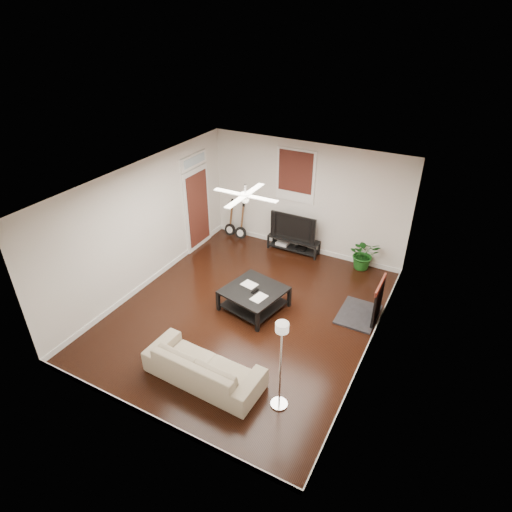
{
  "coord_description": "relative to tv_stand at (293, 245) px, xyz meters",
  "views": [
    {
      "loc": [
        3.46,
        -6.08,
        5.52
      ],
      "look_at": [
        0.0,
        0.4,
        1.15
      ],
      "focal_mm": 30.05,
      "sensor_mm": 36.0,
      "label": 1
    }
  ],
  "objects": [
    {
      "name": "room",
      "position": [
        0.18,
        -2.78,
        1.21
      ],
      "size": [
        5.01,
        6.01,
        2.81
      ],
      "color": "black",
      "rests_on": "ground"
    },
    {
      "name": "brick_accent",
      "position": [
        2.67,
        -1.78,
        1.21
      ],
      "size": [
        0.02,
        2.2,
        2.8
      ],
      "primitive_type": "cube",
      "color": "#9F4433",
      "rests_on": "floor"
    },
    {
      "name": "fireplace",
      "position": [
        2.38,
        -1.78,
        0.27
      ],
      "size": [
        0.8,
        1.1,
        0.92
      ],
      "primitive_type": "cube",
      "color": "black",
      "rests_on": "floor"
    },
    {
      "name": "window_back",
      "position": [
        -0.12,
        0.19,
        1.76
      ],
      "size": [
        1.0,
        0.06,
        1.3
      ],
      "primitive_type": "cube",
      "color": "#34110E",
      "rests_on": "wall_back"
    },
    {
      "name": "door_left",
      "position": [
        -2.28,
        -0.88,
        1.06
      ],
      "size": [
        0.08,
        1.0,
        2.5
      ],
      "primitive_type": "cube",
      "color": "white",
      "rests_on": "wall_left"
    },
    {
      "name": "tv_stand",
      "position": [
        0.0,
        0.0,
        0.0
      ],
      "size": [
        1.33,
        0.35,
        0.37
      ],
      "primitive_type": "cube",
      "color": "black",
      "rests_on": "floor"
    },
    {
      "name": "tv",
      "position": [
        0.0,
        0.02,
        0.53
      ],
      "size": [
        1.19,
        0.16,
        0.69
      ],
      "primitive_type": "imported",
      "color": "black",
      "rests_on": "tv_stand"
    },
    {
      "name": "coffee_table",
      "position": [
        0.23,
        -2.57,
        0.05
      ],
      "size": [
        1.31,
        1.31,
        0.47
      ],
      "primitive_type": "cube",
      "rotation": [
        0.0,
        0.0,
        -0.2
      ],
      "color": "black",
      "rests_on": "floor"
    },
    {
      "name": "sofa",
      "position": [
        0.43,
        -4.69,
        0.11
      ],
      "size": [
        2.07,
        0.88,
        0.6
      ],
      "primitive_type": "imported",
      "rotation": [
        0.0,
        0.0,
        3.1
      ],
      "color": "tan",
      "rests_on": "floor"
    },
    {
      "name": "floor_lamp",
      "position": [
        1.78,
        -4.59,
        0.65
      ],
      "size": [
        0.29,
        0.29,
        1.67
      ],
      "primitive_type": null,
      "rotation": [
        0.0,
        0.0,
        -0.04
      ],
      "color": "silver",
      "rests_on": "floor"
    },
    {
      "name": "potted_plant",
      "position": [
        1.79,
        0.04,
        0.2
      ],
      "size": [
        0.88,
        0.83,
        0.77
      ],
      "primitive_type": "imported",
      "rotation": [
        0.0,
        0.0,
        0.4
      ],
      "color": "#175318",
      "rests_on": "floor"
    },
    {
      "name": "guitar_left",
      "position": [
        -1.87,
        -0.03,
        0.33
      ],
      "size": [
        0.33,
        0.24,
        1.03
      ],
      "primitive_type": null,
      "rotation": [
        0.0,
        0.0,
        -0.06
      ],
      "color": "black",
      "rests_on": "floor"
    },
    {
      "name": "guitar_right",
      "position": [
        -1.52,
        -0.06,
        0.33
      ],
      "size": [
        0.33,
        0.24,
        1.03
      ],
      "primitive_type": null,
      "rotation": [
        0.0,
        0.0,
        0.04
      ],
      "color": "black",
      "rests_on": "floor"
    },
    {
      "name": "ceiling_fan",
      "position": [
        0.18,
        -2.78,
        2.41
      ],
      "size": [
        1.24,
        1.24,
        0.32
      ],
      "primitive_type": null,
      "color": "white",
      "rests_on": "ceiling"
    }
  ]
}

